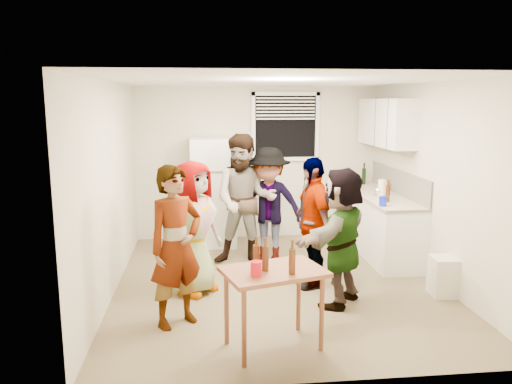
{
  "coord_description": "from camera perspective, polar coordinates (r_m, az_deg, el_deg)",
  "views": [
    {
      "loc": [
        -0.92,
        -5.9,
        2.27
      ],
      "look_at": [
        -0.26,
        0.17,
        1.15
      ],
      "focal_mm": 35.0,
      "sensor_mm": 36.0,
      "label": 1
    }
  ],
  "objects": [
    {
      "name": "guest_grey",
      "position": [
        6.18,
        -6.94,
        -11.26
      ],
      "size": [
        1.71,
        1.63,
        0.51
      ],
      "primitive_type": "imported",
      "rotation": [
        0.0,
        0.0,
        0.85
      ],
      "color": "gray",
      "rests_on": "ground"
    },
    {
      "name": "wine_bottle",
      "position": [
        8.5,
        12.18,
        0.88
      ],
      "size": [
        0.07,
        0.07,
        0.26
      ],
      "primitive_type": "cylinder",
      "color": "black",
      "rests_on": "countertop"
    },
    {
      "name": "guest_black",
      "position": [
        6.39,
        6.31,
        -10.49
      ],
      "size": [
        1.73,
        1.16,
        0.39
      ],
      "primitive_type": "imported",
      "rotation": [
        0.0,
        0.0,
        -1.43
      ],
      "color": "black",
      "rests_on": "ground"
    },
    {
      "name": "serving_table",
      "position": [
        4.9,
        1.97,
        -17.27
      ],
      "size": [
        1.03,
        0.83,
        0.76
      ],
      "primitive_type": null,
      "rotation": [
        0.0,
        0.0,
        0.28
      ],
      "color": "brown",
      "rests_on": "ground"
    },
    {
      "name": "counter_lower",
      "position": [
        7.75,
        13.77,
        -3.65
      ],
      "size": [
        0.6,
        2.2,
        0.86
      ],
      "primitive_type": "cube",
      "color": "white",
      "rests_on": "ground"
    },
    {
      "name": "refrigerator",
      "position": [
        7.92,
        -4.89,
        0.02
      ],
      "size": [
        0.7,
        0.7,
        1.7
      ],
      "primitive_type": "cube",
      "color": "white",
      "rests_on": "ground"
    },
    {
      "name": "trash_bin",
      "position": [
        6.35,
        20.78,
        -8.87
      ],
      "size": [
        0.34,
        0.34,
        0.47
      ],
      "primitive_type": "cube",
      "rotation": [
        0.0,
        0.0,
        -0.07
      ],
      "color": "silver",
      "rests_on": "ground"
    },
    {
      "name": "window",
      "position": [
        8.24,
        3.39,
        7.46
      ],
      "size": [
        1.12,
        0.1,
        1.06
      ],
      "primitive_type": null,
      "color": "white",
      "rests_on": "room"
    },
    {
      "name": "beer_bottle_counter",
      "position": [
        7.08,
        14.78,
        -1.12
      ],
      "size": [
        0.06,
        0.06,
        0.23
      ],
      "primitive_type": "cylinder",
      "color": "#47230C",
      "rests_on": "countertop"
    },
    {
      "name": "guest_stripe",
      "position": [
        5.4,
        -8.87,
        -14.62
      ],
      "size": [
        1.45,
        1.7,
        0.4
      ],
      "primitive_type": "imported",
      "rotation": [
        0.0,
        0.0,
        0.62
      ],
      "color": "#141933",
      "rests_on": "ground"
    },
    {
      "name": "blue_cup",
      "position": [
        6.79,
        14.28,
        -1.58
      ],
      "size": [
        0.1,
        0.1,
        0.13
      ],
      "primitive_type": "cylinder",
      "color": "#1222BF",
      "rests_on": "countertop"
    },
    {
      "name": "room",
      "position": [
        6.39,
        2.51,
        -10.42
      ],
      "size": [
        4.0,
        4.5,
        2.5
      ],
      "primitive_type": null,
      "color": "beige",
      "rests_on": "ground"
    },
    {
      "name": "guest_back_left",
      "position": [
        7.13,
        -1.25,
        -8.19
      ],
      "size": [
        1.21,
        1.96,
        0.69
      ],
      "primitive_type": "imported",
      "rotation": [
        0.0,
        0.0,
        -0.18
      ],
      "color": "brown",
      "rests_on": "ground"
    },
    {
      "name": "guest_back_right",
      "position": [
        7.27,
        1.43,
        -7.82
      ],
      "size": [
        1.57,
        1.9,
        0.61
      ],
      "primitive_type": "imported",
      "rotation": [
        0.0,
        0.0,
        -0.37
      ],
      "color": "#46464B",
      "rests_on": "ground"
    },
    {
      "name": "guest_orange",
      "position": [
        5.9,
        9.51,
        -12.39
      ],
      "size": [
        2.12,
        2.11,
        0.46
      ],
      "primitive_type": "imported",
      "rotation": [
        0.0,
        0.0,
        4.04
      ],
      "color": "#BF7A4E",
      "rests_on": "ground"
    },
    {
      "name": "red_cup",
      "position": [
        4.44,
        0.0,
        -9.53
      ],
      "size": [
        0.1,
        0.1,
        0.13
      ],
      "primitive_type": "cylinder",
      "color": "red",
      "rests_on": "serving_table"
    },
    {
      "name": "beer_bottle_table",
      "position": [
        4.6,
        0.04,
        -8.8
      ],
      "size": [
        0.06,
        0.06,
        0.23
      ],
      "primitive_type": "cylinder",
      "color": "#47230C",
      "rests_on": "serving_table"
    },
    {
      "name": "countertop",
      "position": [
        7.66,
        13.91,
        -0.38
      ],
      "size": [
        0.64,
        2.22,
        0.04
      ],
      "primitive_type": "cube",
      "color": "beige",
      "rests_on": "counter_lower"
    },
    {
      "name": "kettle",
      "position": [
        7.54,
        13.82,
        -0.38
      ],
      "size": [
        0.22,
        0.18,
        0.18
      ],
      "primitive_type": null,
      "rotation": [
        0.0,
        0.0,
        0.01
      ],
      "color": "silver",
      "rests_on": "countertop"
    },
    {
      "name": "paper_towel",
      "position": [
        7.52,
        14.12,
        -0.42
      ],
      "size": [
        0.11,
        0.11,
        0.24
      ],
      "primitive_type": "cylinder",
      "color": "white",
      "rests_on": "countertop"
    },
    {
      "name": "picture_frame",
      "position": [
        8.01,
        14.64,
        0.76
      ],
      "size": [
        0.02,
        0.18,
        0.15
      ],
      "primitive_type": "cube",
      "color": "#D6BB52",
      "rests_on": "countertop"
    },
    {
      "name": "backsplash",
      "position": [
        7.72,
        15.96,
        1.13
      ],
      "size": [
        0.03,
        2.2,
        0.36
      ],
      "primitive_type": "cube",
      "color": "#A4A096",
      "rests_on": "countertop"
    },
    {
      "name": "upper_cabinets",
      "position": [
        7.77,
        14.66,
        7.7
      ],
      "size": [
        0.34,
        1.6,
        0.7
      ],
      "primitive_type": "cube",
      "color": "white",
      "rests_on": "room"
    }
  ]
}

